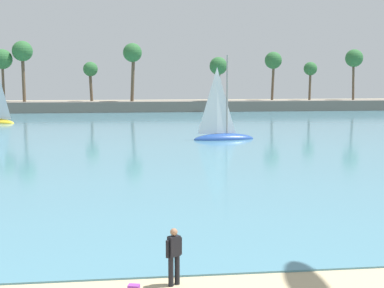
% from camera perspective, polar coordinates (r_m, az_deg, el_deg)
% --- Properties ---
extents(sea, '(220.00, 114.53, 0.06)m').
position_cam_1_polar(sea, '(72.29, -5.86, 2.65)').
color(sea, teal).
rests_on(sea, ground).
extents(palm_headland, '(99.93, 6.03, 11.73)m').
position_cam_1_polar(palm_headland, '(89.32, -7.22, 5.20)').
color(palm_headland, slate).
rests_on(palm_headland, ground).
extents(person_at_waterline, '(0.48, 0.35, 1.67)m').
position_cam_1_polar(person_at_waterline, '(15.12, -1.97, -11.95)').
color(person_at_waterline, black).
rests_on(person_at_waterline, ground).
extents(sailboat_toward_headland, '(5.92, 2.30, 8.37)m').
position_cam_1_polar(sailboat_toward_headland, '(48.96, 3.34, 1.37)').
color(sailboat_toward_headland, '#234793').
rests_on(sailboat_toward_headland, sea).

